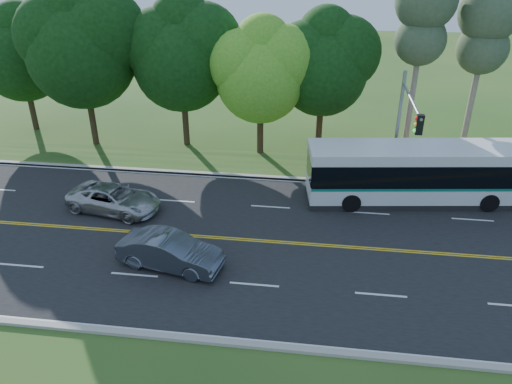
# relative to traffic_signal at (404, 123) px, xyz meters

# --- Properties ---
(ground) EXTENTS (120.00, 120.00, 0.00)m
(ground) POSITION_rel_traffic_signal_xyz_m (-6.49, -5.40, -4.67)
(ground) COLOR #25511B
(ground) RESTS_ON ground
(road) EXTENTS (60.00, 14.00, 0.02)m
(road) POSITION_rel_traffic_signal_xyz_m (-6.49, -5.40, -4.66)
(road) COLOR black
(road) RESTS_ON ground
(curb_north) EXTENTS (60.00, 0.30, 0.15)m
(curb_north) POSITION_rel_traffic_signal_xyz_m (-6.49, 1.75, -4.60)
(curb_north) COLOR #AAA499
(curb_north) RESTS_ON ground
(curb_south) EXTENTS (60.00, 0.30, 0.15)m
(curb_south) POSITION_rel_traffic_signal_xyz_m (-6.49, -12.55, -4.60)
(curb_south) COLOR #AAA499
(curb_south) RESTS_ON ground
(grass_verge) EXTENTS (60.00, 4.00, 0.10)m
(grass_verge) POSITION_rel_traffic_signal_xyz_m (-6.49, 3.60, -4.62)
(grass_verge) COLOR #25511B
(grass_verge) RESTS_ON ground
(lane_markings) EXTENTS (57.60, 13.82, 0.00)m
(lane_markings) POSITION_rel_traffic_signal_xyz_m (-6.59, -5.40, -4.65)
(lane_markings) COLOR gold
(lane_markings) RESTS_ON road
(tree_row) EXTENTS (44.70, 9.10, 13.84)m
(tree_row) POSITION_rel_traffic_signal_xyz_m (-11.65, 6.73, 2.06)
(tree_row) COLOR black
(tree_row) RESTS_ON ground
(bougainvillea_hedge) EXTENTS (9.50, 2.25, 1.50)m
(bougainvillea_hedge) POSITION_rel_traffic_signal_xyz_m (0.69, 2.75, -3.95)
(bougainvillea_hedge) COLOR #AA0E36
(bougainvillea_hedge) RESTS_ON ground
(traffic_signal) EXTENTS (0.42, 6.10, 7.00)m
(traffic_signal) POSITION_rel_traffic_signal_xyz_m (0.00, 0.00, 0.00)
(traffic_signal) COLOR #919499
(traffic_signal) RESTS_ON ground
(transit_bus) EXTENTS (12.95, 4.37, 3.33)m
(transit_bus) POSITION_rel_traffic_signal_xyz_m (1.32, -0.03, -3.00)
(transit_bus) COLOR silver
(transit_bus) RESTS_ON road
(sedan) EXTENTS (5.10, 2.59, 1.60)m
(sedan) POSITION_rel_traffic_signal_xyz_m (-11.01, -8.03, -3.85)
(sedan) COLOR #555B67
(sedan) RESTS_ON road
(suv) EXTENTS (5.53, 3.32, 1.44)m
(suv) POSITION_rel_traffic_signal_xyz_m (-15.55, -3.37, -3.93)
(suv) COLOR #B5B6B9
(suv) RESTS_ON road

